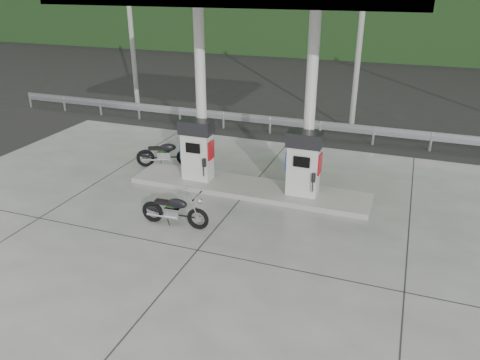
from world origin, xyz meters
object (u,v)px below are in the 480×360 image
(gas_pump_left, at_px, (197,150))
(motorcycle_left, at_px, (165,154))
(motorcycle_right, at_px, (175,211))
(gas_pump_right, at_px, (304,164))

(gas_pump_left, height_order, motorcycle_left, gas_pump_left)
(motorcycle_left, relative_size, motorcycle_right, 1.05)
(gas_pump_right, distance_m, motorcycle_left, 4.90)
(motorcycle_right, bearing_deg, gas_pump_right, 42.38)
(gas_pump_left, distance_m, motorcycle_right, 2.74)
(gas_pump_left, relative_size, motorcycle_right, 1.07)
(motorcycle_left, bearing_deg, motorcycle_right, -82.18)
(motorcycle_left, distance_m, motorcycle_right, 4.10)
(gas_pump_left, xyz_separation_m, motorcycle_right, (0.58, -2.60, -0.65))
(gas_pump_right, distance_m, motorcycle_right, 3.75)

